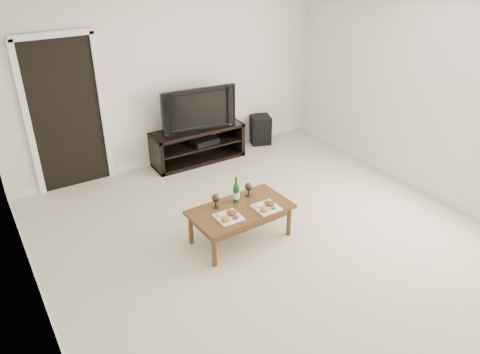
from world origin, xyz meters
The scene contains 14 objects.
floor centered at (0.00, 0.00, 0.00)m, with size 5.50×5.50×0.00m, color beige.
back_wall centered at (0.00, 2.77, 1.30)m, with size 5.00×0.04×2.60m, color silver.
ceiling centered at (0.00, 0.00, 2.62)m, with size 5.00×5.50×0.04m, color white.
doorway centered at (-1.55, 2.73, 1.02)m, with size 0.90×0.02×2.05m, color black.
media_console centered at (0.26, 2.50, 0.28)m, with size 1.45×0.45×0.55m, color black.
television centered at (0.26, 2.50, 0.88)m, with size 1.15×0.15×0.66m, color black.
av_receiver centered at (0.36, 2.48, 0.33)m, with size 0.40×0.30×0.08m, color black.
subwoofer centered at (1.49, 2.58, 0.24)m, with size 0.32×0.32×0.48m, color black.
coffee_table centered at (-0.29, 0.36, 0.21)m, with size 1.16×0.63×0.42m, color brown.
plate_left centered at (-0.51, 0.25, 0.45)m, with size 0.27×0.27×0.07m, color white.
plate_right centered at (-0.04, 0.20, 0.45)m, with size 0.27×0.27×0.07m, color white.
wine_bottle centered at (-0.25, 0.51, 0.59)m, with size 0.07×0.07×0.35m, color #103D1E.
goblet_left centered at (-0.52, 0.52, 0.51)m, with size 0.09×0.09×0.17m, color #35291D, non-canonical shape.
goblet_right centered at (-0.06, 0.55, 0.51)m, with size 0.09×0.09×0.17m, color #35291D, non-canonical shape.
Camera 1 is at (-2.69, -3.50, 3.22)m, focal length 35.00 mm.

